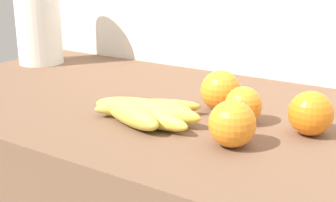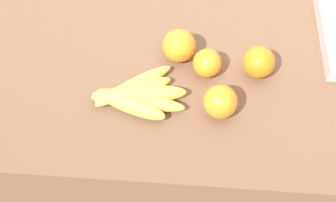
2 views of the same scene
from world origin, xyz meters
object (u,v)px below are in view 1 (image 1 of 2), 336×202
object	(u,v)px
orange_front	(232,124)
orange_back_left	(311,113)
orange_right	(221,91)
orange_back_right	(243,105)
banana_bunch	(142,111)
paper_towel_roll	(38,15)

from	to	relation	value
orange_front	orange_back_left	world-z (taller)	same
orange_front	orange_right	size ratio (longest dim) A/B	0.95
orange_back_right	orange_back_left	xyz separation A→B (m)	(0.11, 0.01, 0.00)
orange_front	orange_back_left	distance (m)	0.14
orange_right	orange_front	bearing A→B (deg)	-57.34
banana_bunch	orange_right	bearing A→B (deg)	57.36
orange_back_right	orange_right	size ratio (longest dim) A/B	0.85
orange_back_left	paper_towel_roll	bearing A→B (deg)	170.07
orange_back_right	orange_right	world-z (taller)	orange_right
banana_bunch	orange_right	distance (m)	0.16
orange_front	orange_back_left	size ratio (longest dim) A/B	1.00
orange_front	paper_towel_roll	size ratio (longest dim) A/B	0.25
orange_back_right	orange_front	distance (m)	0.11
orange_back_right	orange_front	xyz separation A→B (m)	(0.03, -0.11, 0.00)
banana_bunch	orange_back_left	xyz separation A→B (m)	(0.27, 0.10, 0.02)
orange_back_left	paper_towel_roll	distance (m)	0.80
orange_front	orange_right	world-z (taller)	orange_right
orange_right	paper_towel_roll	size ratio (longest dim) A/B	0.26
orange_back_left	orange_right	bearing A→B (deg)	169.28
orange_back_right	paper_towel_roll	distance (m)	0.70
orange_right	paper_towel_roll	distance (m)	0.62
banana_bunch	orange_back_right	size ratio (longest dim) A/B	3.21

